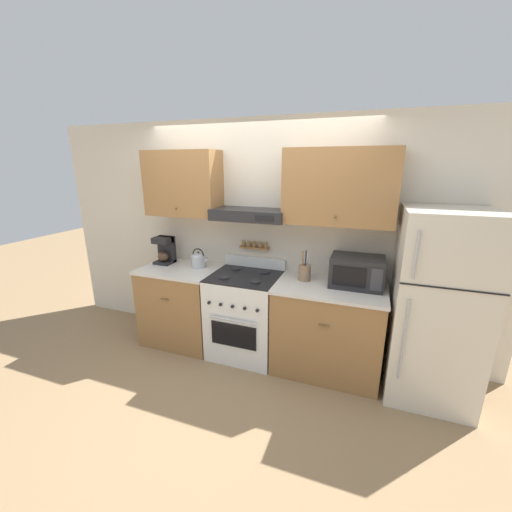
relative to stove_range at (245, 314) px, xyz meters
The scene contains 10 objects.
ground_plane 0.58m from the stove_range, 90.00° to the right, with size 16.00×16.00×0.00m, color #937551.
wall_back 1.03m from the stove_range, 82.95° to the left, with size 5.20×0.46×2.55m.
counter_left 0.81m from the stove_range, behind, with size 0.88×0.69×0.93m.
counter_right 0.90m from the stove_range, ahead, with size 1.07×0.69×0.93m.
stove_range is the anchor object (origin of this frame).
refrigerator 1.87m from the stove_range, ahead, with size 0.72×0.74×1.73m.
tea_kettle 0.82m from the stove_range, behind, with size 0.21×0.17×0.23m.
coffee_maker 1.24m from the stove_range, behind, with size 0.21×0.20×0.32m.
microwave 1.29m from the stove_range, ahead, with size 0.50×0.37×0.29m.
utensil_crock 0.83m from the stove_range, ahead, with size 0.12×0.12×0.31m.
Camera 1 is at (1.19, -2.59, 2.07)m, focal length 22.00 mm.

